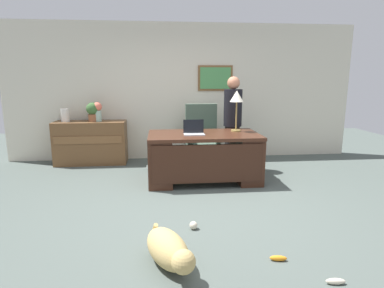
% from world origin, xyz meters
% --- Properties ---
extents(ground_plane, '(12.00, 12.00, 0.00)m').
position_xyz_m(ground_plane, '(0.00, 0.00, 0.00)').
color(ground_plane, '#4C5651').
extents(back_wall, '(7.00, 0.16, 2.70)m').
position_xyz_m(back_wall, '(0.00, 2.60, 1.35)').
color(back_wall, beige).
rests_on(back_wall, ground_plane).
extents(desk, '(1.75, 0.96, 0.77)m').
position_xyz_m(desk, '(0.22, 0.97, 0.42)').
color(desk, '#422316').
rests_on(desk, ground_plane).
extents(credenza, '(1.34, 0.50, 0.82)m').
position_xyz_m(credenza, '(-1.81, 2.25, 0.41)').
color(credenza, brown).
rests_on(credenza, ground_plane).
extents(armchair, '(0.60, 0.59, 1.15)m').
position_xyz_m(armchair, '(0.31, 1.96, 0.51)').
color(armchair, '#475B4C').
rests_on(armchair, ground_plane).
extents(person_standing, '(0.32, 0.32, 1.66)m').
position_xyz_m(person_standing, '(0.81, 1.60, 0.86)').
color(person_standing, '#262323').
rests_on(person_standing, ground_plane).
extents(dog_lying, '(0.52, 0.75, 0.30)m').
position_xyz_m(dog_lying, '(-0.41, -1.37, 0.16)').
color(dog_lying, tan).
rests_on(dog_lying, ground_plane).
extents(laptop, '(0.32, 0.22, 0.22)m').
position_xyz_m(laptop, '(0.05, 0.95, 0.83)').
color(laptop, '#B2B5BA').
rests_on(laptop, desk).
extents(desk_lamp, '(0.22, 0.22, 0.67)m').
position_xyz_m(desk_lamp, '(0.77, 1.16, 1.30)').
color(desk_lamp, '#9E8447').
rests_on(desk_lamp, desk).
extents(vase_with_flowers, '(0.17, 0.17, 0.36)m').
position_xyz_m(vase_with_flowers, '(-1.65, 2.25, 1.03)').
color(vase_with_flowers, '#9FC3B2').
rests_on(vase_with_flowers, credenza).
extents(vase_empty, '(0.16, 0.16, 0.25)m').
position_xyz_m(vase_empty, '(-2.25, 2.25, 0.95)').
color(vase_empty, silver).
rests_on(vase_empty, credenza).
extents(potted_plant, '(0.24, 0.24, 0.36)m').
position_xyz_m(potted_plant, '(-1.74, 2.25, 1.02)').
color(potted_plant, brown).
rests_on(potted_plant, credenza).
extents(dog_toy_ball, '(0.09, 0.09, 0.09)m').
position_xyz_m(dog_toy_ball, '(-0.12, -0.70, 0.04)').
color(dog_toy_ball, beige).
rests_on(dog_toy_ball, ground_plane).
extents(dog_toy_bone, '(0.16, 0.08, 0.05)m').
position_xyz_m(dog_toy_bone, '(0.58, -1.39, 0.03)').
color(dog_toy_bone, orange).
rests_on(dog_toy_bone, ground_plane).
extents(dog_toy_plush, '(0.16, 0.07, 0.05)m').
position_xyz_m(dog_toy_plush, '(0.92, -1.76, 0.03)').
color(dog_toy_plush, beige).
rests_on(dog_toy_plush, ground_plane).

